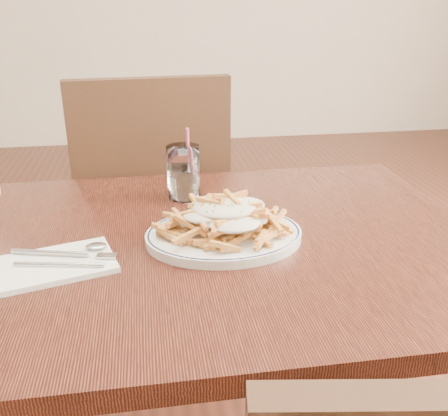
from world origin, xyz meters
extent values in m
cube|color=black|center=(0.00, 0.00, 0.73)|extent=(1.20, 0.80, 0.04)
cylinder|color=black|center=(0.55, 0.35, 0.35)|extent=(0.05, 0.05, 0.71)
cube|color=black|center=(-0.07, 0.72, 0.47)|extent=(0.49, 0.49, 0.04)
cube|color=black|center=(-0.06, 0.51, 0.74)|extent=(0.46, 0.07, 0.50)
cylinder|color=black|center=(0.11, 0.93, 0.22)|extent=(0.04, 0.04, 0.45)
cylinder|color=black|center=(-0.28, 0.90, 0.22)|extent=(0.04, 0.04, 0.45)
cylinder|color=black|center=(0.13, 0.54, 0.22)|extent=(0.04, 0.04, 0.45)
cylinder|color=black|center=(-0.26, 0.51, 0.22)|extent=(0.04, 0.04, 0.45)
torus|color=black|center=(0.07, -0.02, 0.77)|extent=(0.33, 0.33, 0.01)
ellipsoid|color=white|center=(0.07, -0.02, 0.82)|extent=(0.21, 0.18, 0.03)
cube|color=white|center=(-0.25, -0.08, 0.76)|extent=(0.24, 0.18, 0.01)
cylinder|color=white|center=(0.01, 0.23, 0.81)|extent=(0.08, 0.08, 0.13)
cylinder|color=white|center=(0.01, 0.23, 0.79)|extent=(0.07, 0.07, 0.07)
cylinder|color=#DD547D|center=(0.02, 0.24, 0.84)|extent=(0.01, 0.04, 0.17)
camera|label=1|loc=(-0.07, -0.90, 1.20)|focal=40.00mm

